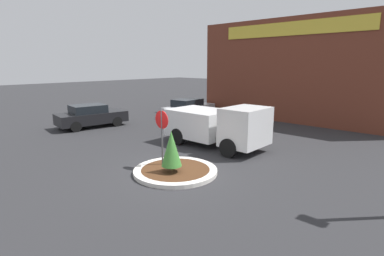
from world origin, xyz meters
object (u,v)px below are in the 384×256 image
Objects in this scene: utility_truck at (216,125)px; stop_sign at (162,128)px; parked_sedan_black at (91,116)px; parked_sedan_silver at (189,107)px.

stop_sign is at bearing -84.07° from utility_truck.
parked_sedan_black is (-9.06, -1.80, -0.37)m from utility_truck.
utility_truck is at bearing -70.28° from parked_sedan_black.
parked_sedan_black is at bearing 166.95° from stop_sign.
stop_sign is at bearing -94.59° from parked_sedan_black.
utility_truck reaches higher than parked_sedan_black.
parked_sedan_silver is 1.07× the size of parked_sedan_black.
utility_truck is at bearing 95.75° from stop_sign.
stop_sign is 9.75m from parked_sedan_black.
parked_sedan_silver is at bearing 142.11° from utility_truck.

